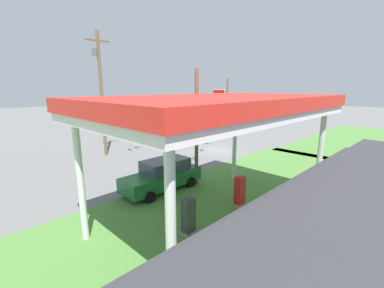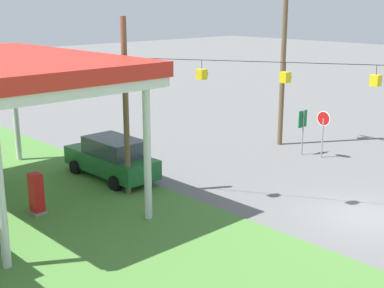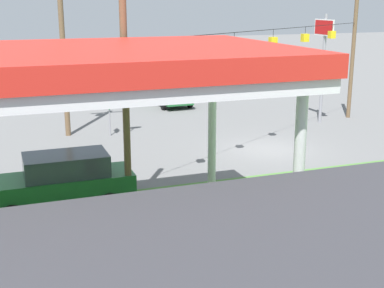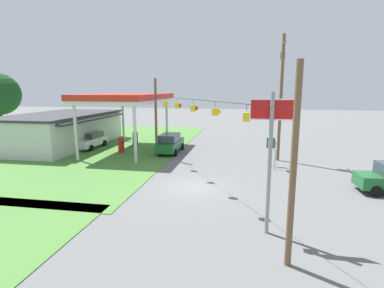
{
  "view_description": "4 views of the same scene",
  "coord_description": "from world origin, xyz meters",
  "px_view_note": "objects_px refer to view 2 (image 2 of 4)",
  "views": [
    {
      "loc": [
        19.94,
        16.18,
        6.33
      ],
      "look_at": [
        5.51,
        1.92,
        1.81
      ],
      "focal_mm": 24.0,
      "sensor_mm": 36.0,
      "label": 1
    },
    {
      "loc": [
        -9.3,
        17.8,
        7.96
      ],
      "look_at": [
        5.41,
        3.91,
        2.56
      ],
      "focal_mm": 50.0,
      "sensor_mm": 36.0,
      "label": 2
    },
    {
      "loc": [
        12.17,
        22.42,
        7.1
      ],
      "look_at": [
        5.38,
        3.77,
        1.74
      ],
      "focal_mm": 50.0,
      "sensor_mm": 36.0,
      "label": 3
    },
    {
      "loc": [
        -18.82,
        -3.3,
        6.44
      ],
      "look_at": [
        5.12,
        1.0,
        1.96
      ],
      "focal_mm": 28.0,
      "sensor_mm": 36.0,
      "label": 4
    }
  ],
  "objects_px": {
    "fuel_pump_near": "(36,195)",
    "utility_pole_main": "(284,36)",
    "stop_sign_roadside": "(323,124)",
    "car_at_pumps_front": "(112,158)",
    "gas_station_canopy": "(3,69)",
    "route_sign": "(303,123)"
  },
  "relations": [
    {
      "from": "fuel_pump_near",
      "to": "utility_pole_main",
      "type": "xyz_separation_m",
      "value": [
        0.04,
        -15.19,
        5.39
      ]
    },
    {
      "from": "fuel_pump_near",
      "to": "utility_pole_main",
      "type": "relative_size",
      "value": 0.15
    },
    {
      "from": "fuel_pump_near",
      "to": "car_at_pumps_front",
      "type": "bearing_deg",
      "value": -71.11
    },
    {
      "from": "gas_station_canopy",
      "to": "car_at_pumps_front",
      "type": "distance_m",
      "value": 6.43
    },
    {
      "from": "stop_sign_roadside",
      "to": "utility_pole_main",
      "type": "xyz_separation_m",
      "value": [
        3.21,
        -0.56,
        4.35
      ]
    },
    {
      "from": "fuel_pump_near",
      "to": "utility_pole_main",
      "type": "bearing_deg",
      "value": -89.85
    },
    {
      "from": "gas_station_canopy",
      "to": "car_at_pumps_front",
      "type": "height_order",
      "value": "gas_station_canopy"
    },
    {
      "from": "gas_station_canopy",
      "to": "route_sign",
      "type": "bearing_deg",
      "value": -105.78
    },
    {
      "from": "stop_sign_roadside",
      "to": "utility_pole_main",
      "type": "relative_size",
      "value": 0.23
    },
    {
      "from": "fuel_pump_near",
      "to": "stop_sign_roadside",
      "type": "xyz_separation_m",
      "value": [
        -3.17,
        -14.63,
        1.04
      ]
    },
    {
      "from": "gas_station_canopy",
      "to": "car_at_pumps_front",
      "type": "relative_size",
      "value": 2.32
    },
    {
      "from": "route_sign",
      "to": "fuel_pump_near",
      "type": "bearing_deg",
      "value": 81.68
    },
    {
      "from": "stop_sign_roadside",
      "to": "utility_pole_main",
      "type": "distance_m",
      "value": 5.43
    },
    {
      "from": "car_at_pumps_front",
      "to": "stop_sign_roadside",
      "type": "bearing_deg",
      "value": -115.61
    },
    {
      "from": "fuel_pump_near",
      "to": "stop_sign_roadside",
      "type": "bearing_deg",
      "value": -102.22
    },
    {
      "from": "car_at_pumps_front",
      "to": "utility_pole_main",
      "type": "height_order",
      "value": "utility_pole_main"
    },
    {
      "from": "fuel_pump_near",
      "to": "route_sign",
      "type": "height_order",
      "value": "route_sign"
    },
    {
      "from": "gas_station_canopy",
      "to": "utility_pole_main",
      "type": "xyz_separation_m",
      "value": [
        -1.92,
        -15.19,
        0.72
      ]
    },
    {
      "from": "fuel_pump_near",
      "to": "stop_sign_roadside",
      "type": "height_order",
      "value": "stop_sign_roadside"
    },
    {
      "from": "stop_sign_roadside",
      "to": "utility_pole_main",
      "type": "height_order",
      "value": "utility_pole_main"
    },
    {
      "from": "route_sign",
      "to": "utility_pole_main",
      "type": "distance_m",
      "value": 5.01
    },
    {
      "from": "gas_station_canopy",
      "to": "stop_sign_roadside",
      "type": "xyz_separation_m",
      "value": [
        -5.12,
        -14.63,
        -3.63
      ]
    }
  ]
}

